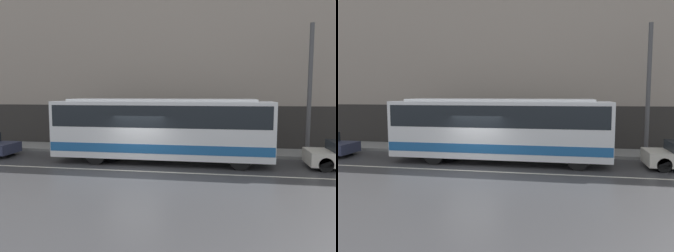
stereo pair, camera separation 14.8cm
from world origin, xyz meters
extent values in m
plane|color=#38383A|center=(0.00, 0.00, 0.00)|extent=(60.00, 60.00, 0.00)
cube|color=gray|center=(0.00, 5.31, 0.08)|extent=(60.00, 2.62, 0.17)
cube|color=gray|center=(0.00, 6.77, 5.64)|extent=(60.00, 0.30, 11.27)
cube|color=#2D2B28|center=(0.00, 6.61, 1.40)|extent=(60.00, 0.06, 2.80)
cube|color=beige|center=(0.00, 0.00, 0.00)|extent=(54.00, 0.14, 0.01)
cube|color=white|center=(0.87, 2.13, 1.77)|extent=(11.14, 2.52, 2.84)
cube|color=#1E5999|center=(0.87, 2.13, 0.90)|extent=(11.09, 2.54, 0.45)
cube|color=black|center=(0.87, 2.13, 2.47)|extent=(10.81, 2.54, 1.08)
cube|color=orange|center=(6.39, 2.13, 3.00)|extent=(0.12, 1.89, 0.28)
cube|color=white|center=(0.87, 2.13, 3.25)|extent=(9.47, 2.14, 0.12)
cylinder|color=black|center=(4.84, 1.04, 0.51)|extent=(1.02, 0.28, 1.02)
cylinder|color=black|center=(4.84, 3.23, 0.51)|extent=(1.02, 0.28, 1.02)
cylinder|color=black|center=(-2.30, 1.04, 0.51)|extent=(1.02, 0.28, 1.02)
cylinder|color=black|center=(-2.30, 3.23, 0.51)|extent=(1.02, 0.28, 1.02)
cylinder|color=black|center=(8.69, 1.29, 0.33)|extent=(0.67, 0.20, 0.67)
cylinder|color=black|center=(8.69, 2.98, 0.33)|extent=(0.67, 0.20, 0.67)
cylinder|color=black|center=(-8.38, 2.91, 0.33)|extent=(0.66, 0.20, 0.66)
cylinder|color=#4C4C4F|center=(8.63, 4.52, 3.75)|extent=(0.23, 0.23, 7.17)
camera|label=1|loc=(4.05, -14.42, 3.61)|focal=35.00mm
camera|label=2|loc=(4.20, -14.40, 3.61)|focal=35.00mm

